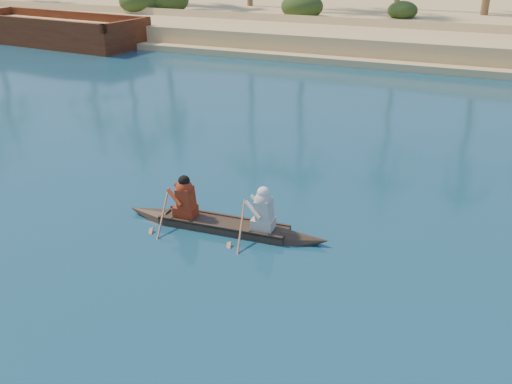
% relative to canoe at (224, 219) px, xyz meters
% --- Properties ---
extents(canoe, '(4.96, 0.95, 1.36)m').
position_rel_canoe_xyz_m(canoe, '(0.00, 0.00, 0.00)').
color(canoe, '#38291E').
rests_on(canoe, ground).
extents(barge_left, '(13.04, 5.42, 2.12)m').
position_rel_canoe_xyz_m(barge_left, '(-21.90, 19.16, 0.48)').
color(barge_left, '#613114').
rests_on(barge_left, ground).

